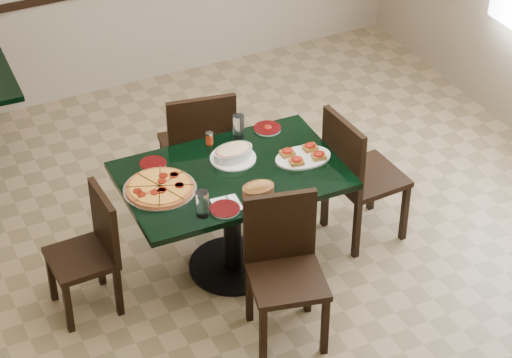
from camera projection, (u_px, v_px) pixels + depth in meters
name	position (u px, v px, depth m)	size (l,w,h in m)	color
floor	(270.00, 280.00, 6.37)	(5.50, 5.50, 0.00)	olive
main_table	(232.00, 197.00, 6.14)	(1.36, 0.90, 0.75)	black
chair_far	(199.00, 145.00, 6.65)	(0.53, 0.53, 0.97)	black
chair_near	(284.00, 261.00, 5.74)	(0.51, 0.51, 0.91)	black
chair_right	(356.00, 171.00, 6.43)	(0.46, 0.46, 0.94)	black
chair_left	(92.00, 247.00, 5.94)	(0.39, 0.39, 0.81)	black
pepperoni_pizza	(160.00, 188.00, 5.88)	(0.44, 0.44, 0.04)	silver
lasagna_casserole	(233.00, 153.00, 6.13)	(0.29, 0.29, 0.09)	silver
bread_basket	(258.00, 189.00, 5.83)	(0.20, 0.14, 0.09)	brown
bruschetta_platter	(303.00, 155.00, 6.15)	(0.38, 0.28, 0.05)	silver
side_plate_near	(225.00, 209.00, 5.73)	(0.17, 0.17, 0.02)	silver
side_plate_far_r	(267.00, 128.00, 6.43)	(0.18, 0.18, 0.03)	silver
side_plate_far_l	(153.00, 164.00, 6.10)	(0.17, 0.17, 0.02)	silver
napkin_setting	(227.00, 204.00, 5.78)	(0.17, 0.17, 0.01)	white
water_glass_a	(239.00, 126.00, 6.32)	(0.07, 0.07, 0.16)	silver
water_glass_b	(202.00, 204.00, 5.65)	(0.08, 0.08, 0.16)	silver
pepper_shaker	(209.00, 138.00, 6.27)	(0.05, 0.05, 0.08)	#AE2D12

